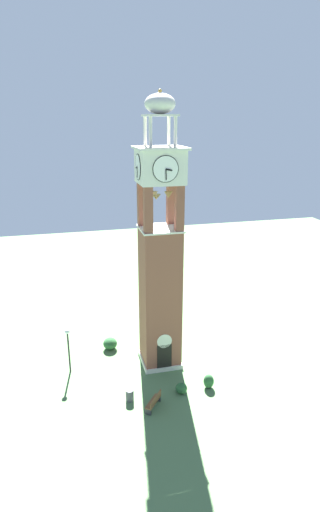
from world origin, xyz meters
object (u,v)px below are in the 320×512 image
Objects in this scene: clock_tower at (160,264)px; park_bench at (154,402)px; trash_bin at (130,395)px; lamp_post at (68,342)px.

park_bench is (-1.66, -5.07, -7.56)m from clock_tower.
clock_tower reaches higher than trash_bin.
clock_tower reaches higher than park_bench.
trash_bin is at bearing -127.68° from clock_tower.
park_bench is 7.73m from lamp_post.
lamp_post is at bearing 133.58° from park_bench.
clock_tower is at bearing 52.32° from trash_bin.
lamp_post is at bearing 177.18° from clock_tower.
park_bench is at bearing -108.10° from clock_tower.
park_bench is 0.43× the size of lamp_post.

